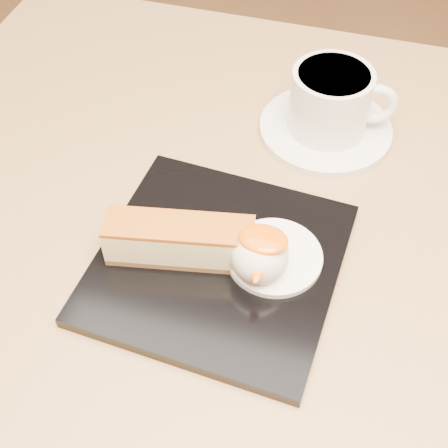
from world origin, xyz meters
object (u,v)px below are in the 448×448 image
(cheesecake, at_px, (180,240))
(ice_cream_scoop, at_px, (260,256))
(saucer, at_px, (325,129))
(coffee_cup, at_px, (332,100))
(dessert_plate, at_px, (218,263))
(table, at_px, (221,327))

(cheesecake, distance_m, ice_cream_scoop, 0.08)
(ice_cream_scoop, xyz_separation_m, saucer, (0.02, 0.22, -0.03))
(ice_cream_scoop, bearing_deg, saucer, 83.88)
(cheesecake, xyz_separation_m, coffee_cup, (0.10, 0.22, 0.01))
(dessert_plate, xyz_separation_m, coffee_cup, (0.07, 0.22, 0.04))
(saucer, distance_m, coffee_cup, 0.04)
(dessert_plate, distance_m, coffee_cup, 0.23)
(ice_cream_scoop, relative_size, coffee_cup, 0.44)
(cheesecake, bearing_deg, table, 36.73)
(dessert_plate, relative_size, cheesecake, 1.58)
(cheesecake, relative_size, saucer, 0.93)
(ice_cream_scoop, distance_m, coffee_cup, 0.22)
(cheesecake, bearing_deg, ice_cream_scoop, -10.71)
(saucer, xyz_separation_m, coffee_cup, (0.00, 0.00, 0.04))
(ice_cream_scoop, bearing_deg, cheesecake, 180.00)
(cheesecake, height_order, ice_cream_scoop, ice_cream_scoop)
(cheesecake, distance_m, coffee_cup, 0.24)
(ice_cream_scoop, height_order, saucer, ice_cream_scoop)
(dessert_plate, xyz_separation_m, cheesecake, (-0.04, -0.00, 0.03))
(table, bearing_deg, dessert_plate, -77.78)
(table, distance_m, ice_cream_scoop, 0.20)
(dessert_plate, xyz_separation_m, saucer, (0.06, 0.22, -0.00))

